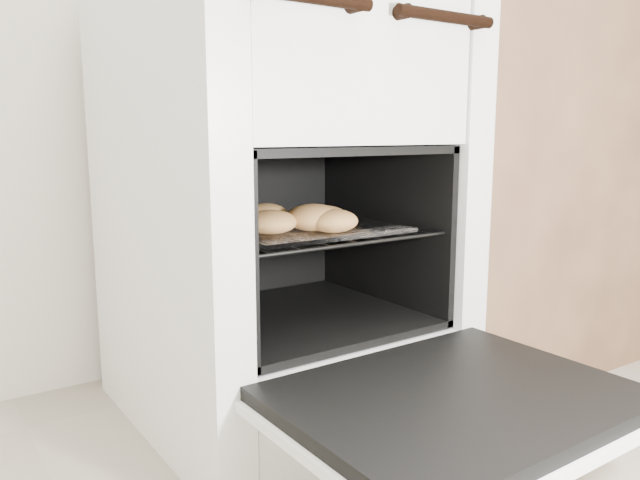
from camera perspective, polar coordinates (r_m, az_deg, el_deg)
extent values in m
cube|color=white|center=(1.31, -3.95, 3.53)|extent=(0.59, 0.63, 0.91)
cylinder|color=black|center=(1.14, 11.48, 19.39)|extent=(0.22, 0.02, 0.02)
cube|color=black|center=(0.98, 12.29, -13.98)|extent=(0.52, 0.40, 0.02)
cube|color=white|center=(0.99, 12.25, -14.93)|extent=(0.54, 0.42, 0.02)
cylinder|color=black|center=(1.15, -11.01, 0.03)|extent=(0.01, 0.42, 0.01)
cylinder|color=black|center=(1.38, 5.42, 1.75)|extent=(0.01, 0.42, 0.01)
cylinder|color=black|center=(1.09, 3.55, -0.34)|extent=(0.43, 0.01, 0.01)
cylinder|color=black|center=(1.42, -6.39, 1.98)|extent=(0.43, 0.01, 0.01)
cylinder|color=black|center=(1.17, -9.46, 0.19)|extent=(0.01, 0.40, 0.01)
cylinder|color=black|center=(1.19, -6.88, 0.47)|extent=(0.01, 0.40, 0.01)
cylinder|color=black|center=(1.22, -4.41, 0.73)|extent=(0.01, 0.40, 0.01)
cylinder|color=black|center=(1.25, -2.07, 0.98)|extent=(0.01, 0.40, 0.01)
cylinder|color=black|center=(1.29, 0.17, 1.21)|extent=(0.01, 0.40, 0.01)
cylinder|color=black|center=(1.32, 2.28, 1.43)|extent=(0.01, 0.40, 0.01)
cylinder|color=black|center=(1.36, 4.29, 1.64)|extent=(0.01, 0.40, 0.01)
cube|color=white|center=(1.24, -1.57, 1.13)|extent=(0.34, 0.30, 0.01)
ellipsoid|color=tan|center=(1.15, 1.20, 1.77)|extent=(0.12, 0.12, 0.04)
ellipsoid|color=tan|center=(1.17, -0.57, 2.08)|extent=(0.11, 0.11, 0.05)
ellipsoid|color=tan|center=(1.23, -5.03, 2.32)|extent=(0.13, 0.13, 0.04)
ellipsoid|color=tan|center=(1.20, 0.42, 2.11)|extent=(0.12, 0.12, 0.04)
ellipsoid|color=tan|center=(1.14, -4.54, 1.66)|extent=(0.13, 0.13, 0.04)
cube|color=brown|center=(1.89, 17.78, 6.24)|extent=(1.01, 0.69, 0.99)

